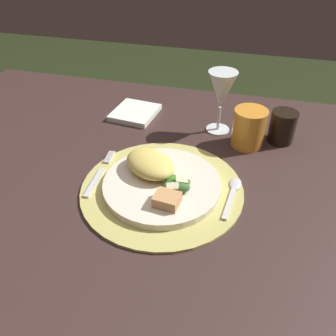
{
  "coord_description": "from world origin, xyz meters",
  "views": [
    {
      "loc": [
        0.2,
        -0.58,
        1.2
      ],
      "look_at": [
        0.06,
        -0.01,
        0.75
      ],
      "focal_mm": 36.71,
      "sensor_mm": 36.0,
      "label": 1
    }
  ],
  "objects_px": {
    "dark_tumbler": "(282,127)",
    "dinner_plate": "(162,184)",
    "dining_table": "(147,211)",
    "spoon": "(233,191)",
    "fork": "(99,175)",
    "napkin": "(135,113)",
    "wine_glass": "(221,92)",
    "amber_tumbler": "(249,128)"
  },
  "relations": [
    {
      "from": "spoon",
      "to": "amber_tumbler",
      "type": "height_order",
      "value": "amber_tumbler"
    },
    {
      "from": "napkin",
      "to": "amber_tumbler",
      "type": "relative_size",
      "value": 1.31
    },
    {
      "from": "spoon",
      "to": "napkin",
      "type": "distance_m",
      "value": 0.41
    },
    {
      "from": "dinner_plate",
      "to": "fork",
      "type": "relative_size",
      "value": 1.49
    },
    {
      "from": "spoon",
      "to": "dark_tumbler",
      "type": "relative_size",
      "value": 1.61
    },
    {
      "from": "dining_table",
      "to": "dark_tumbler",
      "type": "bearing_deg",
      "value": 34.32
    },
    {
      "from": "napkin",
      "to": "dark_tumbler",
      "type": "relative_size",
      "value": 1.53
    },
    {
      "from": "dining_table",
      "to": "dinner_plate",
      "type": "xyz_separation_m",
      "value": [
        0.06,
        -0.06,
        0.15
      ]
    },
    {
      "from": "fork",
      "to": "napkin",
      "type": "height_order",
      "value": "napkin"
    },
    {
      "from": "dining_table",
      "to": "wine_glass",
      "type": "distance_m",
      "value": 0.35
    },
    {
      "from": "fork",
      "to": "spoon",
      "type": "relative_size",
      "value": 1.26
    },
    {
      "from": "dark_tumbler",
      "to": "dinner_plate",
      "type": "bearing_deg",
      "value": -132.85
    },
    {
      "from": "dinner_plate",
      "to": "amber_tumbler",
      "type": "height_order",
      "value": "amber_tumbler"
    },
    {
      "from": "fork",
      "to": "napkin",
      "type": "bearing_deg",
      "value": 93.17
    },
    {
      "from": "amber_tumbler",
      "to": "dark_tumbler",
      "type": "xyz_separation_m",
      "value": [
        0.08,
        0.04,
        -0.01
      ]
    },
    {
      "from": "wine_glass",
      "to": "dark_tumbler",
      "type": "height_order",
      "value": "wine_glass"
    },
    {
      "from": "napkin",
      "to": "wine_glass",
      "type": "distance_m",
      "value": 0.26
    },
    {
      "from": "wine_glass",
      "to": "dark_tumbler",
      "type": "xyz_separation_m",
      "value": [
        0.16,
        -0.01,
        -0.07
      ]
    },
    {
      "from": "dining_table",
      "to": "fork",
      "type": "height_order",
      "value": "fork"
    },
    {
      "from": "amber_tumbler",
      "to": "fork",
      "type": "bearing_deg",
      "value": -144.49
    },
    {
      "from": "spoon",
      "to": "napkin",
      "type": "bearing_deg",
      "value": 138.65
    },
    {
      "from": "dining_table",
      "to": "dinner_plate",
      "type": "height_order",
      "value": "dinner_plate"
    },
    {
      "from": "dinner_plate",
      "to": "wine_glass",
      "type": "distance_m",
      "value": 0.3
    },
    {
      "from": "dinner_plate",
      "to": "wine_glass",
      "type": "bearing_deg",
      "value": 73.54
    },
    {
      "from": "dining_table",
      "to": "amber_tumbler",
      "type": "height_order",
      "value": "amber_tumbler"
    },
    {
      "from": "fork",
      "to": "dark_tumbler",
      "type": "bearing_deg",
      "value": 33.63
    },
    {
      "from": "fork",
      "to": "spoon",
      "type": "height_order",
      "value": "spoon"
    },
    {
      "from": "spoon",
      "to": "wine_glass",
      "type": "relative_size",
      "value": 0.81
    },
    {
      "from": "dining_table",
      "to": "fork",
      "type": "bearing_deg",
      "value": -148.73
    },
    {
      "from": "dining_table",
      "to": "dark_tumbler",
      "type": "distance_m",
      "value": 0.4
    },
    {
      "from": "dining_table",
      "to": "dark_tumbler",
      "type": "relative_size",
      "value": 16.61
    },
    {
      "from": "dining_table",
      "to": "spoon",
      "type": "bearing_deg",
      "value": -9.16
    },
    {
      "from": "napkin",
      "to": "amber_tumbler",
      "type": "bearing_deg",
      "value": -13.19
    },
    {
      "from": "dinner_plate",
      "to": "wine_glass",
      "type": "relative_size",
      "value": 1.52
    },
    {
      "from": "spoon",
      "to": "wine_glass",
      "type": "xyz_separation_m",
      "value": [
        -0.07,
        0.25,
        0.1
      ]
    },
    {
      "from": "spoon",
      "to": "dining_table",
      "type": "bearing_deg",
      "value": 170.84
    },
    {
      "from": "spoon",
      "to": "dark_tumbler",
      "type": "height_order",
      "value": "dark_tumbler"
    },
    {
      "from": "napkin",
      "to": "fork",
      "type": "bearing_deg",
      "value": -86.83
    },
    {
      "from": "amber_tumbler",
      "to": "napkin",
      "type": "bearing_deg",
      "value": 166.81
    },
    {
      "from": "napkin",
      "to": "spoon",
      "type": "bearing_deg",
      "value": -41.35
    },
    {
      "from": "napkin",
      "to": "dark_tumbler",
      "type": "distance_m",
      "value": 0.4
    },
    {
      "from": "dining_table",
      "to": "dinner_plate",
      "type": "bearing_deg",
      "value": -45.64
    }
  ]
}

